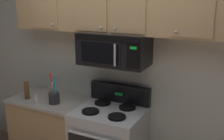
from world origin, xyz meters
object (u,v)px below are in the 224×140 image
Objects in this scene: over_range_microwave at (114,49)px; salt_shaker at (36,99)px; pepper_mill at (27,90)px; utensil_crock_charcoal at (54,96)px.

over_range_microwave is 7.28× the size of salt_shaker.
utensil_crock_charcoal is at bearing 4.05° from pepper_mill.
over_range_microwave reaches higher than salt_shaker.
pepper_mill is (-0.39, -0.03, 0.01)m from utensil_crock_charcoal.
pepper_mill is at bearing 161.16° from salt_shaker.
salt_shaker is 0.23m from pepper_mill.
over_range_microwave is at bearing 18.21° from utensil_crock_charcoal.
utensil_crock_charcoal is 0.39m from pepper_mill.
over_range_microwave is 3.52× the size of pepper_mill.
over_range_microwave is 1.24m from pepper_mill.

